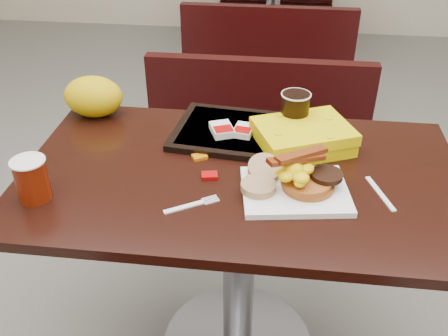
# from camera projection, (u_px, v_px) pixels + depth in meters

# --- Properties ---
(table_near) EXTENTS (1.20, 0.70, 0.75)m
(table_near) POSITION_uv_depth(u_px,v_px,m) (239.00, 271.00, 1.58)
(table_near) COLOR black
(table_near) RESTS_ON floor
(bench_near_n) EXTENTS (1.00, 0.46, 0.72)m
(bench_near_n) POSITION_uv_depth(u_px,v_px,m) (254.00, 157.00, 2.17)
(bench_near_n) COLOR black
(bench_near_n) RESTS_ON floor
(table_far) EXTENTS (1.20, 0.70, 0.75)m
(table_far) POSITION_uv_depth(u_px,v_px,m) (272.00, 20.00, 3.74)
(table_far) COLOR black
(table_far) RESTS_ON floor
(bench_far_s) EXTENTS (1.00, 0.46, 0.72)m
(bench_far_s) POSITION_uv_depth(u_px,v_px,m) (268.00, 56.00, 3.16)
(bench_far_s) COLOR black
(bench_far_s) RESTS_ON floor
(platter) EXTENTS (0.30, 0.25, 0.02)m
(platter) POSITION_uv_depth(u_px,v_px,m) (295.00, 191.00, 1.29)
(platter) COLOR white
(platter) RESTS_ON table_near
(pancake_stack) EXTENTS (0.16, 0.16, 0.03)m
(pancake_stack) POSITION_uv_depth(u_px,v_px,m) (308.00, 183.00, 1.28)
(pancake_stack) COLOR #974619
(pancake_stack) RESTS_ON platter
(sausage_patty) EXTENTS (0.09, 0.09, 0.01)m
(sausage_patty) POSITION_uv_depth(u_px,v_px,m) (327.00, 175.00, 1.28)
(sausage_patty) COLOR black
(sausage_patty) RESTS_ON pancake_stack
(scrambled_eggs) EXTENTS (0.10, 0.09, 0.05)m
(scrambled_eggs) POSITION_uv_depth(u_px,v_px,m) (293.00, 173.00, 1.25)
(scrambled_eggs) COLOR yellow
(scrambled_eggs) RESTS_ON pancake_stack
(bacon_strips) EXTENTS (0.17, 0.15, 0.01)m
(bacon_strips) POSITION_uv_depth(u_px,v_px,m) (297.00, 158.00, 1.25)
(bacon_strips) COLOR #4A1105
(bacon_strips) RESTS_ON scrambled_eggs
(muffin_bottom) EXTENTS (0.10, 0.10, 0.02)m
(muffin_bottom) POSITION_uv_depth(u_px,v_px,m) (258.00, 186.00, 1.28)
(muffin_bottom) COLOR tan
(muffin_bottom) RESTS_ON platter
(muffin_top) EXTENTS (0.10, 0.10, 0.05)m
(muffin_top) POSITION_uv_depth(u_px,v_px,m) (264.00, 168.00, 1.32)
(muffin_top) COLOR tan
(muffin_top) RESTS_ON platter
(coffee_cup_near) EXTENTS (0.10, 0.10, 0.11)m
(coffee_cup_near) POSITION_uv_depth(u_px,v_px,m) (32.00, 180.00, 1.25)
(coffee_cup_near) COLOR #942005
(coffee_cup_near) RESTS_ON table_near
(fork) EXTENTS (0.14, 0.10, 0.00)m
(fork) POSITION_uv_depth(u_px,v_px,m) (184.00, 207.00, 1.24)
(fork) COLOR white
(fork) RESTS_ON table_near
(knife) EXTENTS (0.06, 0.15, 0.00)m
(knife) POSITION_uv_depth(u_px,v_px,m) (380.00, 193.00, 1.29)
(knife) COLOR white
(knife) RESTS_ON table_near
(condiment_syrup) EXTENTS (0.05, 0.05, 0.01)m
(condiment_syrup) POSITION_uv_depth(u_px,v_px,m) (200.00, 157.00, 1.43)
(condiment_syrup) COLOR #C16308
(condiment_syrup) RESTS_ON table_near
(condiment_ketchup) EXTENTS (0.05, 0.04, 0.01)m
(condiment_ketchup) POSITION_uv_depth(u_px,v_px,m) (210.00, 176.00, 1.35)
(condiment_ketchup) COLOR #8C0504
(condiment_ketchup) RESTS_ON table_near
(tray) EXTENTS (0.44, 0.34, 0.02)m
(tray) POSITION_uv_depth(u_px,v_px,m) (243.00, 133.00, 1.54)
(tray) COLOR black
(tray) RESTS_ON table_near
(hashbrown_sleeve_left) EXTENTS (0.09, 0.10, 0.02)m
(hashbrown_sleeve_left) POSITION_uv_depth(u_px,v_px,m) (222.00, 130.00, 1.51)
(hashbrown_sleeve_left) COLOR silver
(hashbrown_sleeve_left) RESTS_ON tray
(hashbrown_sleeve_right) EXTENTS (0.07, 0.08, 0.02)m
(hashbrown_sleeve_right) POSITION_uv_depth(u_px,v_px,m) (244.00, 130.00, 1.51)
(hashbrown_sleeve_right) COLOR silver
(hashbrown_sleeve_right) RESTS_ON tray
(coffee_cup_far) EXTENTS (0.10, 0.10, 0.11)m
(coffee_cup_far) POSITION_uv_depth(u_px,v_px,m) (295.00, 111.00, 1.51)
(coffee_cup_far) COLOR black
(coffee_cup_far) RESTS_ON tray
(clamshell) EXTENTS (0.32, 0.29, 0.07)m
(clamshell) POSITION_uv_depth(u_px,v_px,m) (303.00, 137.00, 1.47)
(clamshell) COLOR #D5B903
(clamshell) RESTS_ON table_near
(paper_bag) EXTENTS (0.21, 0.17, 0.13)m
(paper_bag) POSITION_uv_depth(u_px,v_px,m) (93.00, 96.00, 1.62)
(paper_bag) COLOR #D6C107
(paper_bag) RESTS_ON table_near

